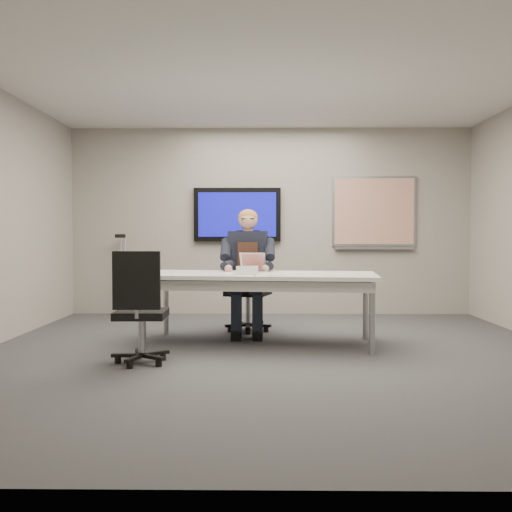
{
  "coord_description": "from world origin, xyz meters",
  "views": [
    {
      "loc": [
        -0.11,
        -5.6,
        1.18
      ],
      "look_at": [
        -0.19,
        0.61,
        0.96
      ],
      "focal_mm": 40.0,
      "sensor_mm": 36.0,
      "label": 1
    }
  ],
  "objects_px": {
    "conference_table": "(260,281)",
    "seated_person": "(248,284)",
    "office_chair_near": "(140,329)",
    "office_chair_far": "(249,303)",
    "laptop": "(253,267)"
  },
  "relations": [
    {
      "from": "seated_person",
      "to": "office_chair_near",
      "type": "bearing_deg",
      "value": -115.05
    },
    {
      "from": "office_chair_far",
      "to": "laptop",
      "type": "height_order",
      "value": "office_chair_far"
    },
    {
      "from": "office_chair_far",
      "to": "seated_person",
      "type": "height_order",
      "value": "seated_person"
    },
    {
      "from": "seated_person",
      "to": "laptop",
      "type": "xyz_separation_m",
      "value": [
        0.07,
        -0.35,
        0.22
      ]
    },
    {
      "from": "conference_table",
      "to": "laptop",
      "type": "bearing_deg",
      "value": 113.03
    },
    {
      "from": "office_chair_far",
      "to": "office_chair_near",
      "type": "height_order",
      "value": "office_chair_far"
    },
    {
      "from": "conference_table",
      "to": "laptop",
      "type": "distance_m",
      "value": 0.31
    },
    {
      "from": "conference_table",
      "to": "seated_person",
      "type": "relative_size",
      "value": 1.73
    },
    {
      "from": "office_chair_near",
      "to": "seated_person",
      "type": "xyz_separation_m",
      "value": [
        0.94,
        1.62,
        0.28
      ]
    },
    {
      "from": "office_chair_near",
      "to": "office_chair_far",
      "type": "bearing_deg",
      "value": -118.52
    },
    {
      "from": "office_chair_far",
      "to": "laptop",
      "type": "xyz_separation_m",
      "value": [
        0.05,
        -0.62,
        0.48
      ]
    },
    {
      "from": "conference_table",
      "to": "seated_person",
      "type": "distance_m",
      "value": 0.63
    },
    {
      "from": "office_chair_near",
      "to": "laptop",
      "type": "relative_size",
      "value": 2.88
    },
    {
      "from": "office_chair_far",
      "to": "laptop",
      "type": "distance_m",
      "value": 0.79
    },
    {
      "from": "office_chair_far",
      "to": "laptop",
      "type": "relative_size",
      "value": 3.04
    }
  ]
}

